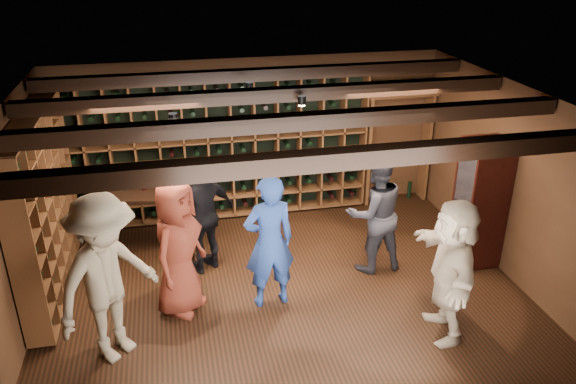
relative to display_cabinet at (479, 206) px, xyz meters
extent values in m
plane|color=black|center=(-2.71, -0.20, -0.86)|extent=(6.00, 6.00, 0.00)
plane|color=#4F301B|center=(-2.71, 2.30, 0.39)|extent=(6.00, 0.00, 6.00)
plane|color=#4F301B|center=(-2.71, -2.70, 0.39)|extent=(6.00, 0.00, 6.00)
plane|color=#4F301B|center=(-5.71, -0.20, 0.39)|extent=(0.00, 5.00, 5.00)
plane|color=#4F301B|center=(0.29, -0.20, 0.39)|extent=(0.00, 5.00, 5.00)
plane|color=black|center=(-2.71, -0.20, 1.64)|extent=(6.00, 6.00, 0.00)
cube|color=black|center=(-2.71, -1.80, 1.56)|extent=(5.90, 0.18, 0.16)
cube|color=black|center=(-2.71, -0.70, 1.56)|extent=(5.90, 0.18, 0.16)
cube|color=black|center=(-2.71, 0.40, 1.56)|extent=(5.90, 0.18, 0.16)
cube|color=black|center=(-2.71, 1.50, 1.56)|extent=(5.90, 0.18, 0.16)
cylinder|color=black|center=(-3.91, -0.20, 1.53)|extent=(0.10, 0.10, 0.10)
cylinder|color=black|center=(-2.41, 0.20, 1.53)|extent=(0.10, 0.10, 0.10)
cylinder|color=black|center=(-1.31, -0.50, 1.53)|extent=(0.10, 0.10, 0.10)
cylinder|color=black|center=(-2.91, 1.00, 1.53)|extent=(0.10, 0.10, 0.10)
cube|color=brown|center=(-3.24, 2.13, 0.29)|extent=(4.65, 0.30, 2.20)
cube|color=black|center=(-3.24, 2.13, 0.29)|extent=(4.56, 0.02, 2.16)
cube|color=brown|center=(-5.54, 0.62, 0.29)|extent=(0.30, 2.65, 2.20)
cube|color=black|center=(-5.54, 0.62, 0.29)|extent=(0.29, 0.02, 2.16)
cube|color=brown|center=(-0.31, 2.12, 0.99)|extent=(1.15, 0.32, 0.04)
cube|color=brown|center=(0.21, 2.12, 0.07)|extent=(0.05, 0.28, 1.85)
cube|color=brown|center=(-0.83, 2.12, 0.07)|extent=(0.05, 0.28, 1.85)
cube|color=#9F7B4F|center=(-0.71, 2.12, 1.11)|extent=(0.40, 0.30, 0.20)
cube|color=#9F7B4F|center=(-0.26, 2.12, 1.11)|extent=(0.40, 0.30, 0.20)
cube|color=#9F7B4F|center=(0.09, 2.12, 1.11)|extent=(0.40, 0.30, 0.20)
cube|color=black|center=(0.01, 0.00, -0.81)|extent=(0.55, 0.50, 0.10)
cube|color=black|center=(0.01, 0.00, 0.04)|extent=(0.55, 0.50, 1.70)
cube|color=white|center=(-0.25, 0.00, 0.04)|extent=(0.01, 0.46, 1.60)
cube|color=black|center=(0.01, 0.00, 0.04)|extent=(0.50, 0.44, 0.02)
sphere|color=#59260C|center=(-0.01, 0.00, 0.14)|extent=(0.18, 0.18, 0.18)
imported|color=navy|center=(-2.93, -0.35, -0.01)|extent=(0.67, 0.48, 1.70)
imported|color=black|center=(-1.43, 0.14, -0.03)|extent=(0.86, 0.70, 1.66)
imported|color=maroon|center=(-3.99, -0.24, -0.01)|extent=(0.90, 0.99, 1.69)
imported|color=black|center=(-3.63, 0.60, -0.05)|extent=(1.01, 0.82, 1.61)
imported|color=#807258|center=(-4.72, -0.92, 0.09)|extent=(1.37, 1.36, 1.90)
imported|color=tan|center=(-1.10, -1.34, -0.02)|extent=(0.76, 1.61, 1.66)
cube|color=black|center=(-4.34, 1.16, 0.09)|extent=(1.39, 0.89, 0.05)
cube|color=black|center=(-4.97, 1.02, -0.39)|extent=(0.08, 0.08, 0.92)
cube|color=black|center=(-3.81, 0.78, -0.39)|extent=(0.08, 0.08, 0.92)
cube|color=black|center=(-4.86, 1.54, -0.39)|extent=(0.08, 0.08, 0.92)
cube|color=black|center=(-3.71, 1.31, -0.39)|extent=(0.08, 0.08, 0.92)
cylinder|color=black|center=(-4.64, 1.28, 0.26)|extent=(0.07, 0.07, 0.28)
cylinder|color=black|center=(-4.38, 1.23, 0.26)|extent=(0.07, 0.07, 0.28)
cylinder|color=black|center=(-4.06, 1.16, 0.26)|extent=(0.07, 0.07, 0.28)
camera|label=1|loc=(-3.95, -6.05, 3.29)|focal=35.00mm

